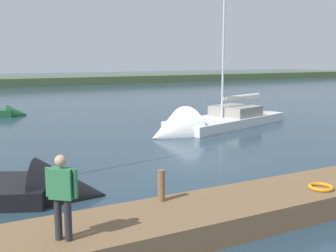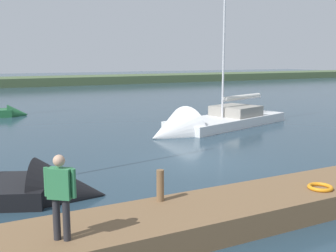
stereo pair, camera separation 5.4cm
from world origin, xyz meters
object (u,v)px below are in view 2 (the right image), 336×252
at_px(mooring_post_near, 160,185).
at_px(person_on_dock, 60,192).
at_px(life_ring_buoy, 320,187).
at_px(sailboat_far_right, 205,127).

distance_m(mooring_post_near, person_on_dock, 2.89).
height_order(mooring_post_near, person_on_dock, person_on_dock).
distance_m(life_ring_buoy, person_on_dock, 6.83).
bearing_deg(life_ring_buoy, mooring_post_near, -15.53).
height_order(life_ring_buoy, sailboat_far_right, sailboat_far_right).
bearing_deg(mooring_post_near, life_ring_buoy, 164.47).
bearing_deg(sailboat_far_right, mooring_post_near, 35.52).
bearing_deg(person_on_dock, sailboat_far_right, 176.80).
height_order(sailboat_far_right, person_on_dock, sailboat_far_right).
relative_size(mooring_post_near, person_on_dock, 0.46).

